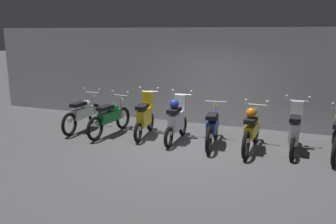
{
  "coord_description": "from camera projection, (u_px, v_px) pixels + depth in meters",
  "views": [
    {
      "loc": [
        2.49,
        -7.63,
        2.79
      ],
      "look_at": [
        -0.73,
        0.71,
        0.75
      ],
      "focal_mm": 37.68,
      "sensor_mm": 36.0,
      "label": 1
    }
  ],
  "objects": [
    {
      "name": "ground_plane",
      "position": [
        186.0,
        151.0,
        8.44
      ],
      "size": [
        80.0,
        80.0,
        0.0
      ],
      "primitive_type": "plane",
      "color": "#4C4C4F"
    },
    {
      "name": "back_wall",
      "position": [
        215.0,
        77.0,
        10.66
      ],
      "size": [
        16.0,
        0.3,
        2.92
      ],
      "primitive_type": "cube",
      "color": "#ADADB2",
      "rests_on": "ground"
    },
    {
      "name": "motorbike_slot_0",
      "position": [
        83.0,
        113.0,
        10.18
      ],
      "size": [
        0.59,
        1.95,
        1.15
      ],
      "color": "black",
      "rests_on": "ground"
    },
    {
      "name": "motorbike_slot_1",
      "position": [
        110.0,
        117.0,
        9.73
      ],
      "size": [
        0.59,
        1.95,
        1.15
      ],
      "color": "black",
      "rests_on": "ground"
    },
    {
      "name": "motorbike_slot_2",
      "position": [
        145.0,
        117.0,
        9.58
      ],
      "size": [
        0.59,
        1.68,
        1.29
      ],
      "color": "black",
      "rests_on": "ground"
    },
    {
      "name": "motorbike_slot_3",
      "position": [
        176.0,
        120.0,
        9.11
      ],
      "size": [
        0.59,
        1.68,
        1.29
      ],
      "color": "black",
      "rests_on": "ground"
    },
    {
      "name": "motorbike_slot_4",
      "position": [
        213.0,
        126.0,
        8.79
      ],
      "size": [
        0.56,
        1.95,
        1.03
      ],
      "color": "black",
      "rests_on": "ground"
    },
    {
      "name": "motorbike_slot_5",
      "position": [
        252.0,
        129.0,
        8.39
      ],
      "size": [
        0.59,
        1.95,
        1.15
      ],
      "color": "black",
      "rests_on": "ground"
    },
    {
      "name": "motorbike_slot_6",
      "position": [
        295.0,
        130.0,
        8.28
      ],
      "size": [
        0.59,
        1.68,
        1.29
      ],
      "color": "black",
      "rests_on": "ground"
    }
  ]
}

